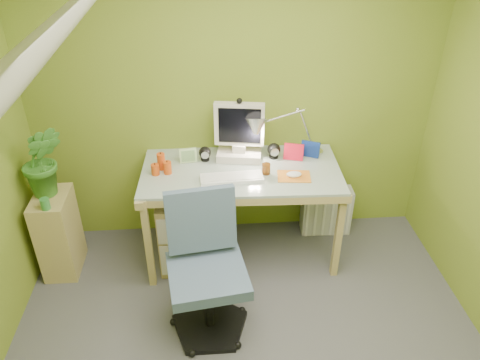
{
  "coord_description": "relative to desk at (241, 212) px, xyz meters",
  "views": [
    {
      "loc": [
        -0.22,
        -1.81,
        2.61
      ],
      "look_at": [
        0.0,
        1.0,
        0.85
      ],
      "focal_mm": 35.0,
      "sensor_mm": 36.0,
      "label": 1
    }
  ],
  "objects": [
    {
      "name": "mousepad",
      "position": [
        0.38,
        -0.14,
        0.41
      ],
      "size": [
        0.26,
        0.2,
        0.01
      ],
      "primitive_type": "cube",
      "rotation": [
        0.0,
        0.0,
        -0.11
      ],
      "color": "orange",
      "rests_on": "desk"
    },
    {
      "name": "task_chair",
      "position": [
        -0.28,
        -0.8,
        0.11
      ],
      "size": [
        0.64,
        0.64,
        1.02
      ],
      "primitive_type": null,
      "rotation": [
        0.0,
        0.0,
        0.14
      ],
      "color": "#43576F",
      "rests_on": "floor"
    },
    {
      "name": "amber_tumbler",
      "position": [
        0.18,
        -0.08,
        0.44
      ],
      "size": [
        0.06,
        0.06,
        0.08
      ],
      "primitive_type": "cylinder",
      "rotation": [
        0.0,
        0.0,
        0.03
      ],
      "color": "#964F15",
      "rests_on": "desk"
    },
    {
      "name": "photo_frame_green",
      "position": [
        -0.4,
        0.14,
        0.46
      ],
      "size": [
        0.13,
        0.03,
        0.11
      ],
      "primitive_type": "cube",
      "rotation": [
        0.0,
        0.0,
        0.12
      ],
      "color": "#B3D592",
      "rests_on": "desk"
    },
    {
      "name": "mouse",
      "position": [
        0.38,
        -0.14,
        0.42
      ],
      "size": [
        0.12,
        0.08,
        0.04
      ],
      "primitive_type": "ellipsoid",
      "rotation": [
        0.0,
        0.0,
        -0.09
      ],
      "color": "white",
      "rests_on": "mousepad"
    },
    {
      "name": "candle_cluster",
      "position": [
        -0.6,
        0.01,
        0.47
      ],
      "size": [
        0.18,
        0.16,
        0.13
      ],
      "primitive_type": null,
      "rotation": [
        0.0,
        0.0,
        -0.04
      ],
      "color": "#D54B12",
      "rests_on": "desk"
    },
    {
      "name": "speaker_right",
      "position": [
        0.27,
        0.16,
        0.46
      ],
      "size": [
        0.12,
        0.12,
        0.12
      ],
      "primitive_type": null,
      "rotation": [
        0.0,
        0.0,
        0.17
      ],
      "color": "black",
      "rests_on": "desk"
    },
    {
      "name": "wall_back",
      "position": [
        -0.03,
        0.37,
        0.8
      ],
      "size": [
        3.2,
        0.01,
        2.4
      ],
      "primitive_type": "cube",
      "color": "olive",
      "rests_on": "floor"
    },
    {
      "name": "speaker_left",
      "position": [
        -0.27,
        0.16,
        0.46
      ],
      "size": [
        0.1,
        0.1,
        0.11
      ],
      "primitive_type": null,
      "rotation": [
        0.0,
        0.0,
        -0.02
      ],
      "color": "black",
      "rests_on": "desk"
    },
    {
      "name": "slope_ceiling",
      "position": [
        -1.03,
        -1.23,
        1.45
      ],
      "size": [
        1.1,
        3.2,
        1.1
      ],
      "primitive_type": "cube",
      "color": "white",
      "rests_on": "wall_left"
    },
    {
      "name": "side_ledge",
      "position": [
        -1.43,
        -0.09,
        -0.06
      ],
      "size": [
        0.25,
        0.39,
        0.68
      ],
      "primitive_type": "cube",
      "color": "tan",
      "rests_on": "floor"
    },
    {
      "name": "green_cup",
      "position": [
        -1.41,
        -0.24,
        0.32
      ],
      "size": [
        0.08,
        0.08,
        0.08
      ],
      "primitive_type": "cylinder",
      "rotation": [
        0.0,
        0.0,
        0.24
      ],
      "color": "#38883B",
      "rests_on": "side_ledge"
    },
    {
      "name": "desk",
      "position": [
        0.0,
        0.0,
        0.0
      ],
      "size": [
        1.53,
        0.8,
        0.8
      ],
      "primitive_type": null,
      "rotation": [
        0.0,
        0.0,
        -0.04
      ],
      "color": "tan",
      "rests_on": "floor"
    },
    {
      "name": "desk_lamp",
      "position": [
        0.45,
        0.18,
        0.71
      ],
      "size": [
        0.59,
        0.31,
        0.61
      ],
      "primitive_type": null,
      "rotation": [
        0.0,
        0.0,
        -0.12
      ],
      "color": "#A9A9AD",
      "rests_on": "desk"
    },
    {
      "name": "photo_frame_red",
      "position": [
        0.42,
        0.12,
        0.47
      ],
      "size": [
        0.15,
        0.06,
        0.13
      ],
      "primitive_type": "cube",
      "rotation": [
        0.0,
        0.0,
        -0.28
      ],
      "color": "red",
      "rests_on": "desk"
    },
    {
      "name": "radiator",
      "position": [
        0.77,
        0.23,
        -0.19
      ],
      "size": [
        0.43,
        0.19,
        0.42
      ],
      "primitive_type": "cube",
      "rotation": [
        0.0,
        0.0,
        -0.04
      ],
      "color": "silver",
      "rests_on": "floor"
    },
    {
      "name": "potted_plant",
      "position": [
        -1.43,
        -0.04,
        0.56
      ],
      "size": [
        0.34,
        0.29,
        0.56
      ],
      "primitive_type": "imported",
      "rotation": [
        0.0,
        0.0,
        0.16
      ],
      "color": "#3C7E2A",
      "rests_on": "side_ledge"
    },
    {
      "name": "keyboard",
      "position": [
        -0.08,
        -0.14,
        0.41
      ],
      "size": [
        0.46,
        0.17,
        0.02
      ],
      "primitive_type": "cube",
      "rotation": [
        0.0,
        0.0,
        0.05
      ],
      "color": "white",
      "rests_on": "desk"
    },
    {
      "name": "photo_frame_blue",
      "position": [
        0.56,
        0.16,
        0.47
      ],
      "size": [
        0.14,
        0.08,
        0.13
      ],
      "primitive_type": "cube",
      "rotation": [
        0.0,
        0.0,
        -0.44
      ],
      "color": "navy",
      "rests_on": "desk"
    },
    {
      "name": "monitor",
      "position": [
        0.0,
        0.18,
        0.68
      ],
      "size": [
        0.45,
        0.3,
        0.57
      ],
      "primitive_type": null,
      "rotation": [
        0.0,
        0.0,
        -0.16
      ],
      "color": "silver",
      "rests_on": "desk"
    }
  ]
}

